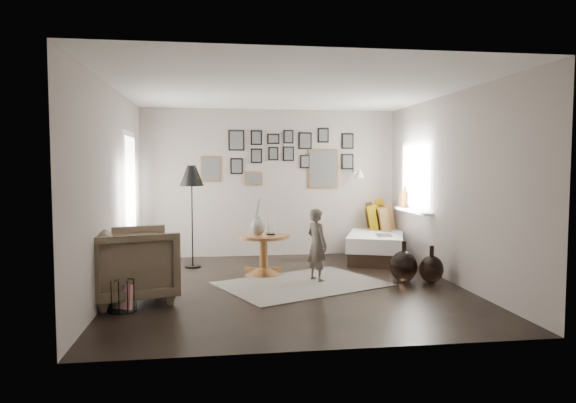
{
  "coord_description": "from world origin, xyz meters",
  "views": [
    {
      "loc": [
        -0.95,
        -6.68,
        1.61
      ],
      "look_at": [
        0.05,
        0.5,
        1.1
      ],
      "focal_mm": 32.0,
      "sensor_mm": 36.0,
      "label": 1
    }
  ],
  "objects": [
    {
      "name": "ceiling",
      "position": [
        0.0,
        0.0,
        2.6
      ],
      "size": [
        4.8,
        4.8,
        0.0
      ],
      "primitive_type": "plane",
      "rotation": [
        3.14,
        0.0,
        0.0
      ],
      "color": "white",
      "rests_on": "wall_back"
    },
    {
      "name": "wall_sconce",
      "position": [
        1.55,
        2.13,
        1.46
      ],
      "size": [
        0.18,
        0.36,
        0.16
      ],
      "color": "white",
      "rests_on": "wall_back"
    },
    {
      "name": "floor_lamp",
      "position": [
        -1.34,
        1.47,
        1.39
      ],
      "size": [
        0.38,
        0.38,
        1.61
      ],
      "rotation": [
        0.0,
        0.0,
        -0.23
      ],
      "color": "black",
      "rests_on": "ground"
    },
    {
      "name": "candles",
      "position": [
        -0.17,
        0.76,
        0.73
      ],
      "size": [
        0.13,
        0.13,
        0.28
      ],
      "color": "black",
      "rests_on": "pedestal_table"
    },
    {
      "name": "door_left",
      "position": [
        -2.23,
        1.2,
        1.05
      ],
      "size": [
        0.0,
        2.14,
        2.14
      ],
      "color": "white",
      "rests_on": "wall_left"
    },
    {
      "name": "daybed",
      "position": [
        1.81,
        2.0,
        0.32
      ],
      "size": [
        1.53,
        2.21,
        1.01
      ],
      "rotation": [
        0.0,
        0.0,
        -0.35
      ],
      "color": "black",
      "rests_on": "ground"
    },
    {
      "name": "vase",
      "position": [
        -0.36,
        0.78,
        0.76
      ],
      "size": [
        0.22,
        0.22,
        0.54
      ],
      "color": "black",
      "rests_on": "pedestal_table"
    },
    {
      "name": "magazine_on_daybed",
      "position": [
        1.76,
        1.35,
        0.47
      ],
      "size": [
        0.28,
        0.34,
        0.02
      ],
      "primitive_type": "cube",
      "rotation": [
        0.0,
        0.0,
        -0.18
      ],
      "color": "black",
      "rests_on": "daybed"
    },
    {
      "name": "child",
      "position": [
        0.42,
        0.26,
        0.51
      ],
      "size": [
        0.39,
        0.44,
        1.02
      ],
      "primitive_type": "imported",
      "rotation": [
        0.0,
        0.0,
        2.06
      ],
      "color": "#524941",
      "rests_on": "ground"
    },
    {
      "name": "wall_right",
      "position": [
        2.25,
        0.0,
        1.3
      ],
      "size": [
        0.0,
        4.8,
        4.8
      ],
      "primitive_type": "plane",
      "rotation": [
        1.57,
        0.0,
        -1.57
      ],
      "color": "gray",
      "rests_on": "ground"
    },
    {
      "name": "wall_back",
      "position": [
        0.0,
        2.4,
        1.3
      ],
      "size": [
        4.5,
        0.0,
        4.5
      ],
      "primitive_type": "plane",
      "rotation": [
        1.57,
        0.0,
        0.0
      ],
      "color": "gray",
      "rests_on": "ground"
    },
    {
      "name": "demijohn_small",
      "position": [
        1.95,
        -0.08,
        0.19
      ],
      "size": [
        0.33,
        0.33,
        0.52
      ],
      "color": "black",
      "rests_on": "ground"
    },
    {
      "name": "window_right",
      "position": [
        2.18,
        1.34,
        0.93
      ],
      "size": [
        0.15,
        1.32,
        1.3
      ],
      "color": "white",
      "rests_on": "wall_right"
    },
    {
      "name": "wall_front",
      "position": [
        0.0,
        -2.4,
        1.3
      ],
      "size": [
        4.5,
        0.0,
        4.5
      ],
      "primitive_type": "plane",
      "rotation": [
        -1.57,
        0.0,
        0.0
      ],
      "color": "gray",
      "rests_on": "ground"
    },
    {
      "name": "armchair_cushion",
      "position": [
        -1.91,
        -0.42,
        0.48
      ],
      "size": [
        0.49,
        0.5,
        0.18
      ],
      "primitive_type": "cube",
      "rotation": [
        -0.21,
        0.0,
        0.26
      ],
      "color": "white",
      "rests_on": "armchair"
    },
    {
      "name": "pedestal_table",
      "position": [
        -0.28,
        0.76,
        0.27
      ],
      "size": [
        0.75,
        0.75,
        0.59
      ],
      "rotation": [
        0.0,
        0.0,
        0.19
      ],
      "color": "brown",
      "rests_on": "ground"
    },
    {
      "name": "ground",
      "position": [
        0.0,
        0.0,
        0.0
      ],
      "size": [
        4.8,
        4.8,
        0.0
      ],
      "primitive_type": "plane",
      "color": "black",
      "rests_on": "ground"
    },
    {
      "name": "demijohn_large",
      "position": [
        1.6,
        0.04,
        0.22
      ],
      "size": [
        0.38,
        0.38,
        0.57
      ],
      "color": "black",
      "rests_on": "ground"
    },
    {
      "name": "gallery_wall",
      "position": [
        0.29,
        2.38,
        1.74
      ],
      "size": [
        2.74,
        0.03,
        1.08
      ],
      "color": "brown",
      "rests_on": "wall_back"
    },
    {
      "name": "armchair",
      "position": [
        -1.94,
        -0.47,
        0.44
      ],
      "size": [
        1.19,
        1.17,
        0.88
      ],
      "primitive_type": "imported",
      "rotation": [
        0.0,
        0.0,
        1.87
      ],
      "color": "brown",
      "rests_on": "ground"
    },
    {
      "name": "rug",
      "position": [
        0.18,
        0.08,
        0.01
      ],
      "size": [
        2.52,
        2.2,
        0.01
      ],
      "primitive_type": "cube",
      "rotation": [
        0.0,
        0.0,
        0.42
      ],
      "color": "#B8B0A1",
      "rests_on": "ground"
    },
    {
      "name": "magazine_basket",
      "position": [
        -2.0,
        -0.9,
        0.18
      ],
      "size": [
        0.38,
        0.38,
        0.37
      ],
      "rotation": [
        0.0,
        0.0,
        -0.38
      ],
      "color": "black",
      "rests_on": "ground"
    },
    {
      "name": "wall_left",
      "position": [
        -2.25,
        0.0,
        1.3
      ],
      "size": [
        0.0,
        4.8,
        4.8
      ],
      "primitive_type": "plane",
      "rotation": [
        1.57,
        0.0,
        1.57
      ],
      "color": "gray",
      "rests_on": "ground"
    }
  ]
}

